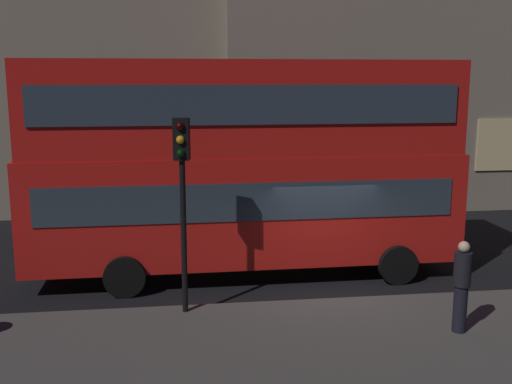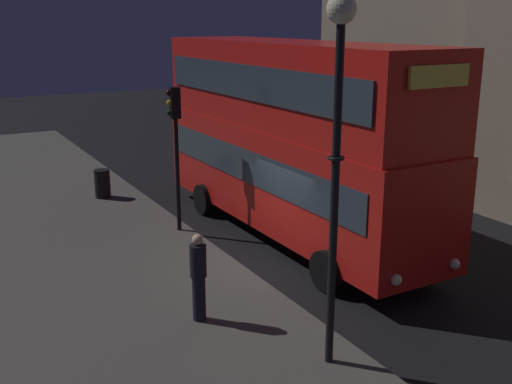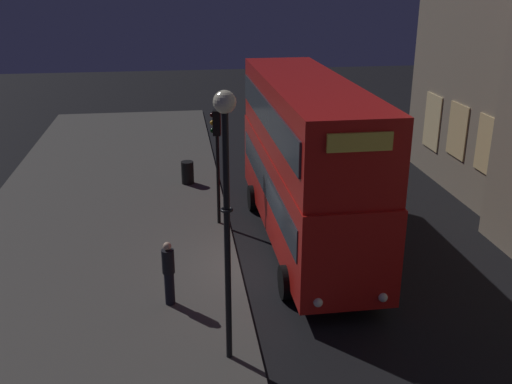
{
  "view_description": "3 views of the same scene",
  "coord_description": "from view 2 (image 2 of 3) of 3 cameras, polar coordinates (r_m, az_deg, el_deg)",
  "views": [
    {
      "loc": [
        -3.47,
        -13.23,
        5.01
      ],
      "look_at": [
        -1.65,
        0.53,
        2.38
      ],
      "focal_mm": 42.46,
      "sensor_mm": 36.0,
      "label": 1
    },
    {
      "loc": [
        12.24,
        -7.18,
        5.97
      ],
      "look_at": [
        -2.29,
        0.97,
        1.25
      ],
      "focal_mm": 42.77,
      "sensor_mm": 36.0,
      "label": 2
    },
    {
      "loc": [
        15.95,
        -2.3,
        8.51
      ],
      "look_at": [
        -3.39,
        0.38,
        1.22
      ],
      "focal_mm": 41.12,
      "sensor_mm": 36.0,
      "label": 3
    }
  ],
  "objects": [
    {
      "name": "ground_plane",
      "position": [
        15.4,
        1.01,
        -7.01
      ],
      "size": [
        80.0,
        80.0,
        0.0
      ],
      "primitive_type": "plane",
      "color": "black"
    },
    {
      "name": "sidewalk_slab",
      "position": [
        13.75,
        -18.24,
        -10.52
      ],
      "size": [
        44.0,
        9.11,
        0.12
      ],
      "primitive_type": "cube",
      "color": "#4C4944",
      "rests_on": "ground"
    },
    {
      "name": "double_decker_bus",
      "position": [
        16.91,
        3.21,
        5.69
      ],
      "size": [
        10.88,
        2.99,
        5.42
      ],
      "rotation": [
        0.0,
        0.0,
        0.01
      ],
      "color": "red",
      "rests_on": "ground"
    },
    {
      "name": "traffic_light_near_kerb",
      "position": [
        17.05,
        -7.56,
        5.84
      ],
      "size": [
        0.36,
        0.38,
        4.1
      ],
      "rotation": [
        0.0,
        0.0,
        -0.16
      ],
      "color": "black",
      "rests_on": "sidewalk_slab"
    },
    {
      "name": "street_lamp",
      "position": [
        9.82,
        7.64,
        7.04
      ],
      "size": [
        0.47,
        0.47,
        6.25
      ],
      "color": "black",
      "rests_on": "sidewalk_slab"
    },
    {
      "name": "pedestrian",
      "position": [
        12.26,
        -5.41,
        -7.83
      ],
      "size": [
        0.33,
        0.33,
        1.83
      ],
      "rotation": [
        0.0,
        0.0,
        1.07
      ],
      "color": "black",
      "rests_on": "sidewalk_slab"
    },
    {
      "name": "litter_bin",
      "position": [
        21.38,
        -14.17,
        0.77
      ],
      "size": [
        0.53,
        0.53,
        0.96
      ],
      "primitive_type": "cylinder",
      "color": "black",
      "rests_on": "sidewalk_slab"
    }
  ]
}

